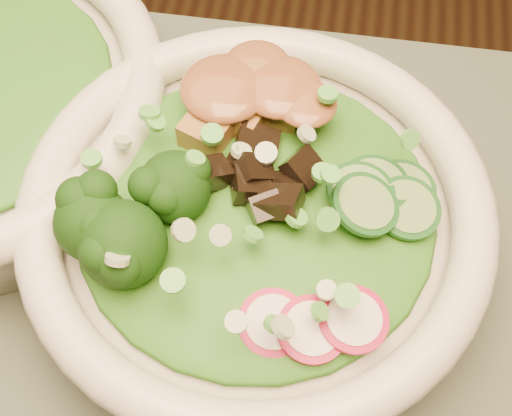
# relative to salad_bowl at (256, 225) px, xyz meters

# --- Properties ---
(salad_bowl) EXTENTS (0.27, 0.27, 0.07)m
(salad_bowl) POSITION_rel_salad_bowl_xyz_m (0.00, 0.00, 0.00)
(salad_bowl) COLOR silver
(salad_bowl) RESTS_ON dining_table
(lettuce_bed) EXTENTS (0.21, 0.21, 0.02)m
(lettuce_bed) POSITION_rel_salad_bowl_xyz_m (0.00, -0.00, 0.02)
(lettuce_bed) COLOR #1C6114
(lettuce_bed) RESTS_ON salad_bowl
(broccoli_florets) EXTENTS (0.09, 0.08, 0.04)m
(broccoli_florets) POSITION_rel_salad_bowl_xyz_m (-0.06, -0.02, 0.04)
(broccoli_florets) COLOR black
(broccoli_florets) RESTS_ON salad_bowl
(radish_slices) EXTENTS (0.12, 0.06, 0.02)m
(radish_slices) POSITION_rel_salad_bowl_xyz_m (0.02, -0.06, 0.02)
(radish_slices) COLOR #A30C35
(radish_slices) RESTS_ON salad_bowl
(cucumber_slices) EXTENTS (0.08, 0.08, 0.04)m
(cucumber_slices) POSITION_rel_salad_bowl_xyz_m (0.06, 0.01, 0.03)
(cucumber_slices) COLOR #84B665
(cucumber_slices) RESTS_ON salad_bowl
(mushroom_heap) EXTENTS (0.08, 0.08, 0.04)m
(mushroom_heap) POSITION_rel_salad_bowl_xyz_m (-0.00, 0.01, 0.04)
(mushroom_heap) COLOR black
(mushroom_heap) RESTS_ON salad_bowl
(tofu_cubes) EXTENTS (0.10, 0.08, 0.04)m
(tofu_cubes) POSITION_rel_salad_bowl_xyz_m (-0.01, 0.06, 0.03)
(tofu_cubes) COLOR #935D31
(tofu_cubes) RESTS_ON salad_bowl
(peanut_sauce) EXTENTS (0.07, 0.06, 0.02)m
(peanut_sauce) POSITION_rel_salad_bowl_xyz_m (-0.01, 0.06, 0.05)
(peanut_sauce) COLOR brown
(peanut_sauce) RESTS_ON tofu_cubes
(scallion_garnish) EXTENTS (0.19, 0.19, 0.02)m
(scallion_garnish) POSITION_rel_salad_bowl_xyz_m (0.00, -0.00, 0.05)
(scallion_garnish) COLOR #57B841
(scallion_garnish) RESTS_ON salad_bowl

